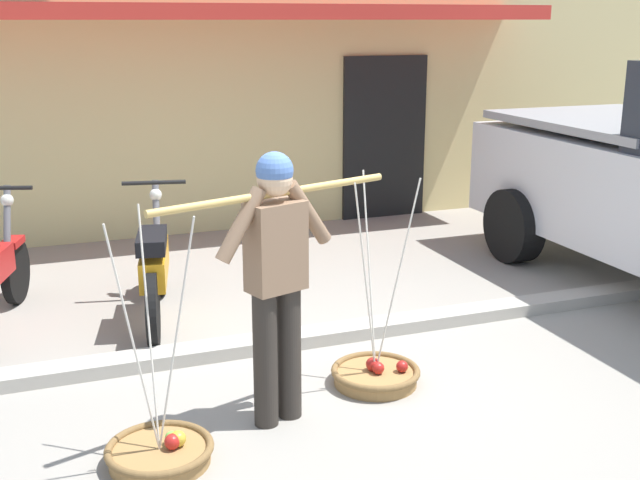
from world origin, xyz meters
name	(u,v)px	position (x,y,z in m)	size (l,w,h in m)	color
ground_plane	(330,382)	(0.00, 0.00, 0.00)	(90.00, 90.00, 0.00)	gray
sidewalk_curb	(297,338)	(0.00, 0.70, 0.05)	(20.00, 0.24, 0.10)	#AEA89C
fruit_vendor	(276,271)	(-0.50, -0.39, 0.98)	(1.58, 0.55, 1.70)	#2D2823
fruit_basket_left_side	(376,374)	(0.28, -0.14, 0.08)	(0.61, 0.61, 1.45)	#9E7542
fruit_basket_right_side	(160,451)	(-1.28, -0.65, 0.08)	(0.61, 0.61, 1.45)	#9E7542
motorcycle_second_in_row	(155,268)	(-0.92, 1.62, 0.45)	(0.59, 1.80, 1.09)	black
storefront_building	(185,43)	(0.43, 6.79, 2.10)	(13.00, 6.00, 4.20)	#DBC684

